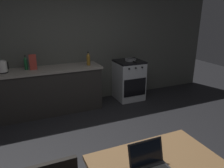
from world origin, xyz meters
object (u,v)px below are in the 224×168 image
object	(u,v)px
cereal_box	(33,62)
bottle_b	(26,63)
laptop	(152,167)
bottle	(88,59)
electric_kettle	(2,67)
stove_oven	(129,80)
frying_pan	(131,60)

from	to	relation	value
cereal_box	bottle_b	bearing A→B (deg)	154.44
laptop	bottle	bearing A→B (deg)	88.21
laptop	electric_kettle	world-z (taller)	electric_kettle
stove_oven	frying_pan	size ratio (longest dim) A/B	2.15
electric_kettle	cereal_box	xyz separation A→B (m)	(0.53, 0.02, 0.04)
stove_oven	electric_kettle	bearing A→B (deg)	179.94
stove_oven	laptop	xyz separation A→B (m)	(-1.40, -3.05, 0.32)
laptop	cereal_box	bearing A→B (deg)	108.16
frying_pan	cereal_box	bearing A→B (deg)	178.66
bottle_b	frying_pan	bearing A→B (deg)	-2.83
bottle	cereal_box	distance (m)	1.07
stove_oven	frying_pan	distance (m)	0.48
stove_oven	cereal_box	size ratio (longest dim) A/B	3.14
stove_oven	bottle_b	xyz separation A→B (m)	(-2.17, 0.08, 0.59)
electric_kettle	bottle_b	xyz separation A→B (m)	(0.40, 0.08, 0.02)
stove_oven	laptop	distance (m)	3.37
cereal_box	bottle_b	xyz separation A→B (m)	(-0.13, 0.06, -0.02)
stove_oven	bottle_b	size ratio (longest dim) A/B	3.32
laptop	electric_kettle	xyz separation A→B (m)	(-1.18, 3.05, 0.24)
electric_kettle	bottle	distance (m)	1.60
electric_kettle	cereal_box	bearing A→B (deg)	2.17
electric_kettle	bottle	bearing A→B (deg)	-1.79
bottle	bottle_b	xyz separation A→B (m)	(-1.20, 0.13, -0.00)
electric_kettle	stove_oven	bearing A→B (deg)	-0.06
electric_kettle	frying_pan	size ratio (longest dim) A/B	0.54
laptop	frying_pan	distance (m)	3.34
laptop	bottle_b	distance (m)	3.24
electric_kettle	cereal_box	distance (m)	0.53
frying_pan	bottle_b	xyz separation A→B (m)	(-2.20, 0.11, 0.10)
stove_oven	bottle_b	distance (m)	2.25
laptop	frying_pan	world-z (taller)	frying_pan
frying_pan	electric_kettle	bearing A→B (deg)	179.37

